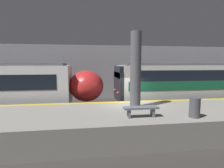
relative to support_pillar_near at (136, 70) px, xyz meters
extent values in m
plane|color=#33302D|center=(0.08, 1.56, -3.07)|extent=(120.00, 120.00, 0.00)
cube|color=gray|center=(0.08, -0.51, -2.50)|extent=(40.00, 4.14, 1.14)
cube|color=gold|center=(0.08, 1.41, -1.93)|extent=(40.00, 0.30, 0.01)
cube|color=#939399|center=(0.08, 8.42, -0.49)|extent=(50.00, 0.15, 5.17)
cylinder|color=#56565B|center=(0.00, 0.00, 0.00)|extent=(0.55, 0.55, 3.87)
ellipsoid|color=red|center=(-2.50, 3.81, -1.23)|extent=(2.42, 2.66, 2.20)
sphere|color=#F2EFCC|center=(-1.55, 3.81, -1.62)|extent=(0.20, 0.20, 0.20)
cube|color=black|center=(6.94, 3.81, -2.74)|extent=(12.90, 2.37, 0.67)
cube|color=silver|center=(6.94, 3.81, -1.10)|extent=(14.02, 2.89, 2.61)
cube|color=#145638|center=(6.94, 2.36, -1.15)|extent=(13.46, 0.02, 0.63)
cube|color=black|center=(6.94, 2.36, -0.47)|extent=(12.62, 0.02, 0.73)
cube|color=black|center=(-0.19, 3.81, -1.31)|extent=(0.25, 2.83, 2.09)
cube|color=black|center=(-0.19, 3.81, -0.26)|extent=(0.25, 2.54, 0.84)
sphere|color=#EA4C42|center=(-0.35, 3.16, -1.67)|extent=(0.18, 0.18, 0.18)
sphere|color=#EA4C42|center=(-0.35, 4.46, -1.67)|extent=(0.18, 0.18, 0.18)
cube|color=#4C4C51|center=(6.94, 3.81, 0.28)|extent=(13.46, 2.08, 0.14)
cube|color=slate|center=(-0.72, -1.59, -1.73)|extent=(0.10, 0.32, 0.41)
cube|color=slate|center=(0.33, -1.59, -1.73)|extent=(0.10, 0.32, 0.41)
cube|color=slate|center=(-0.19, -1.59, -1.52)|extent=(1.50, 0.40, 0.08)
cylinder|color=#4C4C51|center=(2.05, -1.95, -1.51)|extent=(0.44, 0.44, 0.85)
camera|label=1|loc=(-2.43, -8.60, 0.34)|focal=28.00mm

